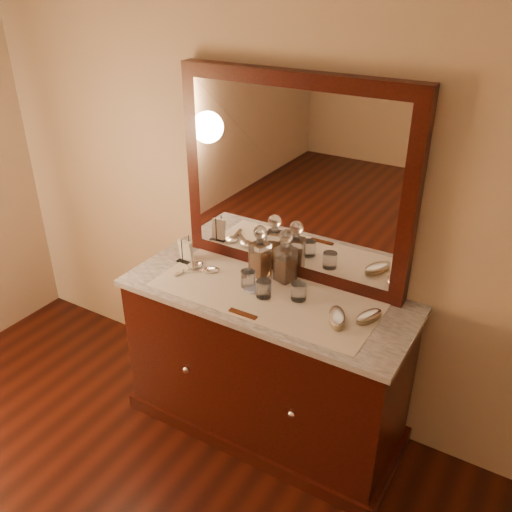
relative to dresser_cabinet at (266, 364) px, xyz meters
name	(u,v)px	position (x,y,z in m)	size (l,w,h in m)	color
dresser_cabinet	(266,364)	(0.00, 0.00, 0.00)	(1.40, 0.55, 0.82)	black
dresser_plinth	(265,417)	(0.00, 0.00, -0.37)	(1.46, 0.59, 0.08)	black
knob_left	(186,370)	(-0.30, -0.28, 0.04)	(0.04, 0.04, 0.04)	silver
knob_right	(292,414)	(0.30, -0.28, 0.04)	(0.04, 0.04, 0.04)	silver
marble_top	(267,296)	(0.00, 0.00, 0.42)	(1.44, 0.59, 0.03)	white
mirror_frame	(293,180)	(0.00, 0.25, 0.94)	(1.20, 0.08, 1.00)	black
mirror_glass	(290,182)	(0.00, 0.21, 0.94)	(1.06, 0.01, 0.86)	white
lace_runner	(265,295)	(0.00, -0.02, 0.44)	(1.10, 0.45, 0.00)	white
pin_dish	(253,288)	(-0.07, -0.01, 0.45)	(0.09, 0.09, 0.02)	silver
comb	(243,314)	(0.00, -0.22, 0.45)	(0.14, 0.03, 0.01)	brown
napkin_rack	(186,252)	(-0.52, 0.05, 0.50)	(0.10, 0.06, 0.15)	black
decanter_left	(260,256)	(-0.11, 0.13, 0.55)	(0.10, 0.10, 0.28)	#974F16
decanter_right	(285,261)	(0.02, 0.15, 0.55)	(0.10, 0.10, 0.28)	#974F16
brush_near	(337,318)	(0.39, -0.05, 0.47)	(0.14, 0.18, 0.05)	#8B7755
brush_far	(369,316)	(0.51, 0.03, 0.46)	(0.11, 0.16, 0.04)	#8B7755
hand_mirror_outer	(193,266)	(-0.45, 0.01, 0.45)	(0.09, 0.19, 0.02)	silver
hand_mirror_inner	(208,270)	(-0.36, 0.02, 0.45)	(0.17, 0.15, 0.02)	silver
tumblers	(270,286)	(0.02, 0.00, 0.49)	(0.34, 0.14, 0.08)	white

